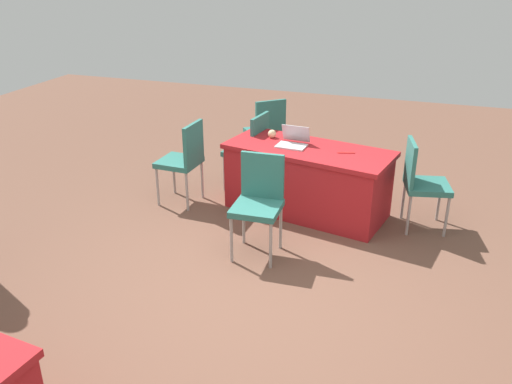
# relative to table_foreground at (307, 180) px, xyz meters

# --- Properties ---
(ground_plane) EXTENTS (14.40, 14.40, 0.00)m
(ground_plane) POSITION_rel_table_foreground_xyz_m (0.10, 1.67, -0.38)
(ground_plane) COLOR brown
(table_foreground) EXTENTS (1.92, 1.11, 0.76)m
(table_foreground) POSITION_rel_table_foreground_xyz_m (0.00, 0.00, 0.00)
(table_foreground) COLOR #AD1E23
(table_foreground) RESTS_ON ground
(chair_tucked_left) EXTENTS (0.53, 0.53, 0.96)m
(chair_tucked_left) POSITION_rel_table_foreground_xyz_m (-1.20, 0.01, 0.17)
(chair_tucked_left) COLOR #9E9993
(chair_tucked_left) RESTS_ON ground
(chair_tucked_right) EXTENTS (0.50, 0.50, 0.96)m
(chair_tucked_right) POSITION_rel_table_foreground_xyz_m (0.81, -0.39, 0.17)
(chair_tucked_right) COLOR #9E9993
(chair_tucked_right) RESTS_ON ground
(chair_aisle) EXTENTS (0.46, 0.46, 0.98)m
(chair_aisle) POSITION_rel_table_foreground_xyz_m (1.39, 0.23, 0.19)
(chair_aisle) COLOR #9E9993
(chair_aisle) RESTS_ON ground
(chair_by_pillar) EXTENTS (0.46, 0.46, 0.98)m
(chair_by_pillar) POSITION_rel_table_foreground_xyz_m (0.23, 1.03, 0.19)
(chair_by_pillar) COLOR #9E9993
(chair_by_pillar) RESTS_ON ground
(chair_back_row) EXTENTS (0.62, 0.62, 0.97)m
(chair_back_row) POSITION_rel_table_foreground_xyz_m (0.83, -1.11, 0.18)
(chair_back_row) COLOR #9E9993
(chair_back_row) RESTS_ON ground
(laptop_silver) EXTENTS (0.34, 0.31, 0.21)m
(laptop_silver) POSITION_rel_table_foreground_xyz_m (0.19, -0.02, 0.42)
(laptop_silver) COLOR silver
(laptop_silver) RESTS_ON table_foreground
(yarn_ball) EXTENTS (0.09, 0.09, 0.09)m
(yarn_ball) POSITION_rel_table_foreground_xyz_m (0.48, -0.21, 0.42)
(yarn_ball) COLOR beige
(yarn_ball) RESTS_ON table_foreground
(scissors_red) EXTENTS (0.18, 0.09, 0.01)m
(scissors_red) POSITION_rel_table_foreground_xyz_m (-0.41, 0.03, 0.38)
(scissors_red) COLOR red
(scissors_red) RESTS_ON table_foreground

